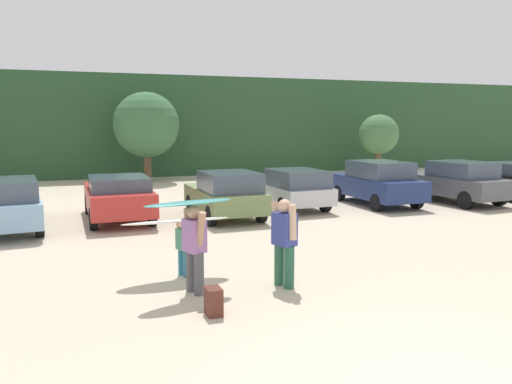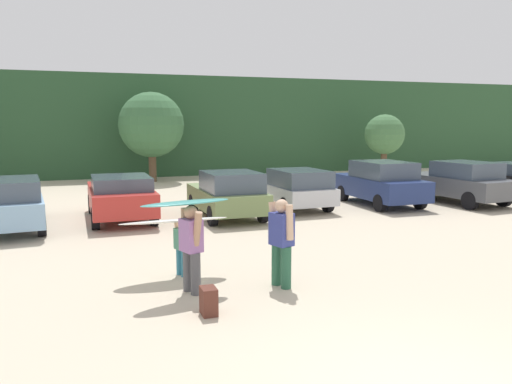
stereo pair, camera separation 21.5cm
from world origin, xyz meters
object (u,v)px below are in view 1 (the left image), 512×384
(person_adult, at_px, (194,244))
(surfboard_teal, at_px, (189,203))
(person_companion, at_px, (284,238))
(parked_car_dark_gray, at_px, (455,181))
(surfboard_white, at_px, (176,221))
(parked_car_black, at_px, (503,179))
(person_child, at_px, (183,245))
(parked_car_navy, at_px, (377,182))
(parked_car_silver, at_px, (290,188))
(backpack_dropped, at_px, (214,301))
(parked_car_red, at_px, (118,196))
(parked_car_olive_green, at_px, (226,194))
(parked_car_sky_blue, at_px, (7,203))

(person_adult, bearing_deg, surfboard_teal, -72.04)
(person_adult, height_order, person_companion, person_companion)
(parked_car_dark_gray, bearing_deg, surfboard_white, 110.74)
(parked_car_black, bearing_deg, person_child, 111.07)
(parked_car_navy, bearing_deg, parked_car_black, -90.78)
(parked_car_black, distance_m, surfboard_teal, 16.66)
(parked_car_silver, xyz_separation_m, backpack_dropped, (-5.31, -9.10, -0.53))
(parked_car_red, xyz_separation_m, parked_car_black, (15.50, -0.16, 0.01))
(person_child, relative_size, surfboard_teal, 0.65)
(parked_car_navy, distance_m, person_child, 10.93)
(surfboard_white, bearing_deg, person_child, -172.37)
(person_adult, relative_size, surfboard_teal, 0.90)
(parked_car_black, relative_size, person_child, 3.98)
(backpack_dropped, bearing_deg, person_adult, 91.77)
(parked_car_olive_green, xyz_separation_m, parked_car_dark_gray, (9.29, 0.12, 0.04))
(parked_car_red, height_order, person_adult, person_adult)
(parked_car_red, bearing_deg, person_companion, -164.32)
(parked_car_olive_green, relative_size, backpack_dropped, 8.80)
(person_adult, relative_size, backpack_dropped, 3.58)
(parked_car_dark_gray, distance_m, backpack_dropped, 14.45)
(parked_car_olive_green, xyz_separation_m, surfboard_teal, (-2.68, -6.86, 0.86))
(parked_car_dark_gray, distance_m, surfboard_white, 13.44)
(parked_car_navy, bearing_deg, surfboard_teal, 130.44)
(person_companion, bearing_deg, surfboard_white, -54.06)
(person_adult, height_order, surfboard_teal, surfboard_teal)
(parked_car_red, relative_size, parked_car_silver, 1.03)
(backpack_dropped, bearing_deg, parked_car_navy, 45.16)
(parked_car_sky_blue, relative_size, surfboard_teal, 2.74)
(parked_car_dark_gray, bearing_deg, parked_car_silver, 76.59)
(parked_car_black, xyz_separation_m, backpack_dropped, (-14.76, -8.71, -0.55))
(parked_car_red, distance_m, person_child, 6.66)
(parked_car_black, height_order, surfboard_teal, surfboard_teal)
(person_adult, height_order, backpack_dropped, person_adult)
(parked_car_navy, bearing_deg, person_companion, 137.71)
(parked_car_sky_blue, distance_m, person_child, 7.22)
(backpack_dropped, bearing_deg, person_companion, 30.41)
(parked_car_olive_green, bearing_deg, parked_car_red, 76.05)
(parked_car_red, distance_m, person_adult, 7.75)
(parked_car_dark_gray, bearing_deg, backpack_dropped, 118.95)
(person_companion, height_order, backpack_dropped, person_companion)
(parked_car_red, bearing_deg, parked_car_black, -91.57)
(surfboard_teal, height_order, backpack_dropped, surfboard_teal)
(person_adult, relative_size, person_child, 1.40)
(parked_car_black, distance_m, backpack_dropped, 17.15)
(parked_car_sky_blue, relative_size, backpack_dropped, 10.81)
(parked_car_red, xyz_separation_m, person_adult, (0.70, -7.72, 0.14))
(surfboard_teal, bearing_deg, person_child, -107.86)
(parked_car_olive_green, xyz_separation_m, surfboard_white, (-2.73, -5.87, 0.35))
(parked_car_olive_green, height_order, surfboard_white, parked_car_olive_green)
(parked_car_sky_blue, xyz_separation_m, person_companion, (5.51, -7.39, 0.15))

